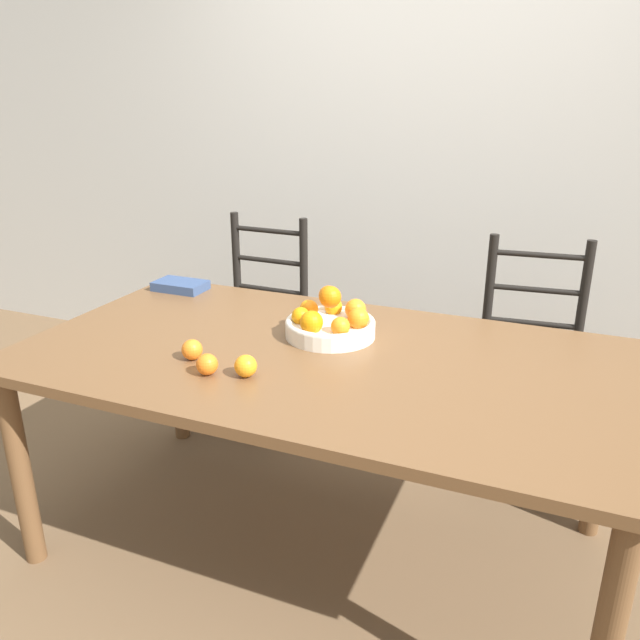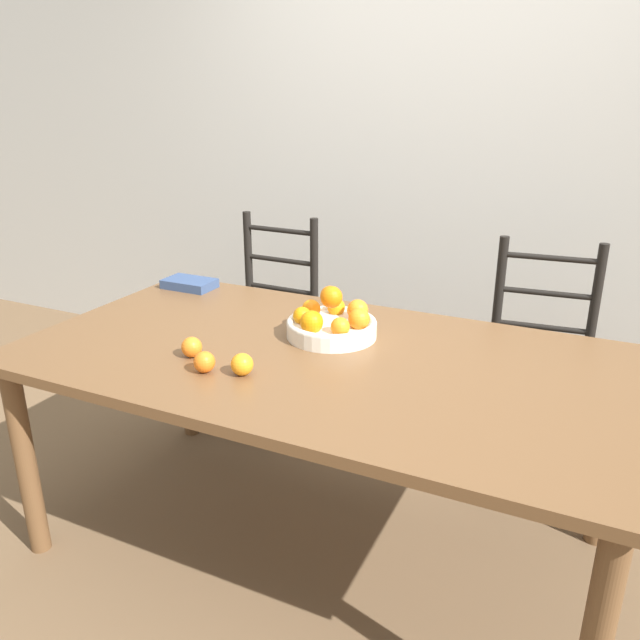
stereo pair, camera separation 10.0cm
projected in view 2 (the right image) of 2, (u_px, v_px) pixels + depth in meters
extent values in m
plane|color=brown|center=(320.00, 543.00, 2.31)|extent=(12.00, 12.00, 0.00)
cube|color=beige|center=(450.00, 149.00, 3.16)|extent=(8.00, 0.06, 2.60)
cube|color=brown|center=(320.00, 358.00, 2.05)|extent=(1.99, 1.07, 0.03)
cylinder|color=brown|center=(26.00, 462.00, 2.16)|extent=(0.07, 0.07, 0.73)
cylinder|color=brown|center=(187.00, 364.00, 2.94)|extent=(0.07, 0.07, 0.73)
cylinder|color=brown|center=(609.00, 455.00, 2.20)|extent=(0.07, 0.07, 0.73)
cylinder|color=silver|center=(332.00, 329.00, 2.17)|extent=(0.31, 0.31, 0.05)
torus|color=silver|center=(332.00, 322.00, 2.17)|extent=(0.31, 0.31, 0.02)
sphere|color=orange|center=(359.00, 319.00, 2.11)|extent=(0.07, 0.07, 0.07)
sphere|color=orange|center=(358.00, 310.00, 2.20)|extent=(0.08, 0.08, 0.08)
sphere|color=orange|center=(336.00, 307.00, 2.25)|extent=(0.06, 0.06, 0.06)
sphere|color=orange|center=(311.00, 309.00, 2.23)|extent=(0.07, 0.07, 0.07)
sphere|color=orange|center=(302.00, 316.00, 2.16)|extent=(0.06, 0.06, 0.06)
sphere|color=orange|center=(312.00, 322.00, 2.08)|extent=(0.08, 0.08, 0.08)
sphere|color=orange|center=(340.00, 327.00, 2.06)|extent=(0.06, 0.06, 0.06)
sphere|color=orange|center=(332.00, 299.00, 2.14)|extent=(0.06, 0.06, 0.06)
sphere|color=orange|center=(330.00, 296.00, 2.16)|extent=(0.07, 0.07, 0.07)
sphere|color=orange|center=(331.00, 297.00, 2.13)|extent=(0.08, 0.08, 0.08)
sphere|color=orange|center=(192.00, 347.00, 2.00)|extent=(0.07, 0.07, 0.07)
sphere|color=orange|center=(204.00, 362.00, 1.89)|extent=(0.07, 0.07, 0.07)
sphere|color=orange|center=(242.00, 364.00, 1.87)|extent=(0.07, 0.07, 0.07)
cylinder|color=black|center=(212.00, 380.00, 3.07)|extent=(0.04, 0.04, 0.47)
cylinder|color=black|center=(279.00, 396.00, 2.91)|extent=(0.04, 0.04, 0.47)
cylinder|color=black|center=(250.00, 307.00, 3.28)|extent=(0.04, 0.04, 1.01)
cylinder|color=black|center=(314.00, 319.00, 3.11)|extent=(0.04, 0.04, 1.01)
cube|color=black|center=(263.00, 327.00, 3.05)|extent=(0.43, 0.41, 0.04)
cylinder|color=black|center=(281.00, 289.00, 3.15)|extent=(0.38, 0.03, 0.02)
cylinder|color=black|center=(280.00, 260.00, 3.10)|extent=(0.38, 0.03, 0.02)
cylinder|color=black|center=(280.00, 230.00, 3.05)|extent=(0.38, 0.03, 0.02)
cylinder|color=black|center=(478.00, 443.00, 2.52)|extent=(0.04, 0.04, 0.47)
cylinder|color=black|center=(578.00, 461.00, 2.40)|extent=(0.04, 0.04, 0.47)
cylinder|color=black|center=(493.00, 349.00, 2.75)|extent=(0.04, 0.04, 1.01)
cylinder|color=black|center=(586.00, 361.00, 2.62)|extent=(0.04, 0.04, 1.01)
cube|color=black|center=(536.00, 375.00, 2.53)|extent=(0.45, 0.44, 0.04)
cylinder|color=black|center=(542.00, 327.00, 2.64)|extent=(0.38, 0.06, 0.02)
cylinder|color=black|center=(547.00, 293.00, 2.59)|extent=(0.38, 0.06, 0.02)
cylinder|color=black|center=(551.00, 258.00, 2.54)|extent=(0.38, 0.06, 0.02)
cube|color=#334770|center=(190.00, 284.00, 2.72)|extent=(0.22, 0.14, 0.04)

